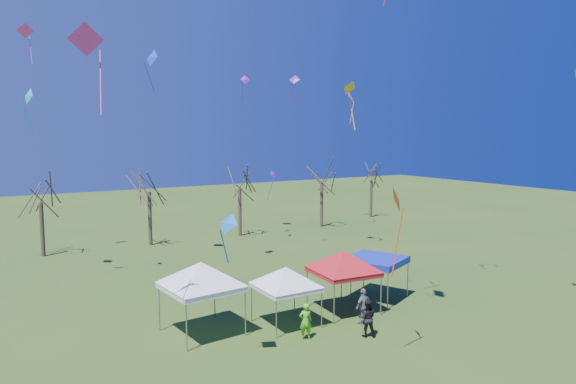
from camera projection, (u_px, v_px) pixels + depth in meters
name	position (u px, v px, depth m)	size (l,w,h in m)	color
ground	(345.00, 332.00, 24.83)	(140.00, 140.00, 0.00)	#284C18
tree_1	(40.00, 183.00, 39.60)	(3.42, 3.42, 7.54)	#3D2D21
tree_2	(149.00, 172.00, 43.63)	(3.71, 3.71, 8.18)	#3D2D21
tree_3	(239.00, 171.00, 47.69)	(3.59, 3.59, 7.91)	#3D2D21
tree_4	(322.00, 168.00, 52.45)	(3.58, 3.58, 7.89)	#3D2D21
tree_5	(372.00, 168.00, 58.54)	(3.39, 3.39, 7.46)	#3D2D21
tent_white_west	(201.00, 267.00, 24.34)	(4.57, 4.57, 4.05)	gray
tent_white_mid	(286.00, 271.00, 25.49)	(3.89, 3.89, 3.43)	gray
tent_red	(344.00, 255.00, 27.49)	(4.35, 4.35, 3.85)	gray
tent_blue	(375.00, 261.00, 29.76)	(4.06, 4.06, 2.42)	gray
person_dark	(367.00, 318.00, 24.23)	(0.87, 0.68, 1.79)	black
person_green	(306.00, 321.00, 23.95)	(0.62, 0.41, 1.70)	#55CC20
person_grey	(363.00, 306.00, 25.82)	(1.08, 0.45, 1.84)	slate
kite_17	(349.00, 88.00, 30.68)	(1.08, 0.83, 2.95)	gold
kite_5	(397.00, 201.00, 21.27)	(0.96, 1.22, 3.85)	#FF430D
kite_19	(245.00, 80.00, 43.84)	(0.87, 0.64, 2.22)	purple
kite_22	(273.00, 175.00, 45.68)	(1.02, 0.95, 2.69)	purple
kite_14	(86.00, 40.00, 18.12)	(1.35, 0.99, 3.28)	#F0359D
kite_1	(228.00, 224.00, 20.46)	(0.94, 1.11, 2.10)	blue
kite_12	(352.00, 100.00, 50.39)	(0.94, 0.92, 2.86)	#EEAE19
kite_2	(25.00, 31.00, 37.32)	(1.21, 0.77, 2.93)	#FC38AE
kite_11	(152.00, 58.00, 36.92)	(0.96, 1.46, 3.01)	blue
kite_13	(28.00, 96.00, 32.79)	(0.89, 1.17, 2.82)	#0CB3B9
kite_18	(294.00, 80.00, 31.64)	(0.82, 0.84, 1.81)	#6D18AB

